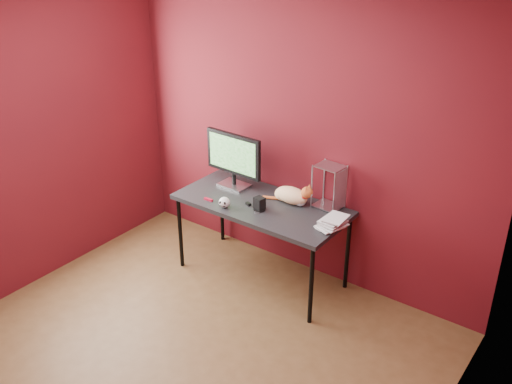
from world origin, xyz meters
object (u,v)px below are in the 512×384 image
Objects in this scene: desk at (261,208)px; book_stack at (329,164)px; speaker at (259,204)px; monitor at (234,158)px; cat at (292,195)px; skull_mug at (224,202)px.

book_stack is (0.63, 0.00, 0.58)m from desk.
book_stack reaches higher than speaker.
monitor is 1.29× the size of cat.
desk is 1.43× the size of book_stack.
cat is at bearing 160.63° from book_stack.
skull_mug is (0.19, -0.38, -0.23)m from monitor.
cat is (0.61, 0.03, -0.21)m from monitor.
book_stack is at bearing 0.41° from desk.
monitor reaches higher than speaker.
cat reaches higher than skull_mug.
desk is 0.85m from book_stack.
monitor is at bearing 164.59° from speaker.
speaker is (0.46, -0.24, -0.23)m from monitor.
skull_mug is at bearing -134.70° from cat.
monitor is 0.48m from skull_mug.
desk is 14.95× the size of skull_mug.
book_stack is (0.57, 0.12, 0.47)m from speaker.
speaker is (0.27, 0.14, 0.01)m from skull_mug.
skull_mug is at bearing -162.87° from book_stack.
skull_mug is at bearing -128.99° from desk.
desk is 3.30× the size of cat.
skull_mug is 0.30m from speaker.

